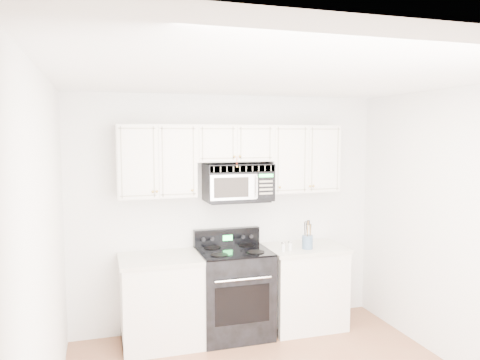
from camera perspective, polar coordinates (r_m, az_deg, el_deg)
name	(u,v)px	position (r m, az deg, el deg)	size (l,w,h in m)	color
room	(289,247)	(3.67, 5.97, -8.14)	(3.51, 3.51, 2.61)	brown
base_cabinet_left	(162,303)	(5.06, -9.47, -14.63)	(0.86, 0.65, 0.92)	silver
base_cabinet_right	(304,289)	(5.48, 7.80, -13.00)	(0.86, 0.65, 0.92)	silver
range	(234,291)	(5.19, -0.79, -13.38)	(0.75, 0.68, 1.12)	black
upper_cabinets	(232,156)	(5.07, -0.94, 2.91)	(2.44, 0.37, 0.75)	silver
microwave	(238,182)	(5.08, -0.23, -0.27)	(0.73, 0.41, 0.40)	black
utensil_crock	(307,241)	(5.21, 8.22, -7.41)	(0.12, 0.12, 0.31)	#49667F
shaker_salt	(283,247)	(5.06, 5.30, -8.11)	(0.04, 0.04, 0.11)	silver
shaker_pepper	(290,246)	(5.11, 6.13, -7.97)	(0.04, 0.04, 0.11)	silver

